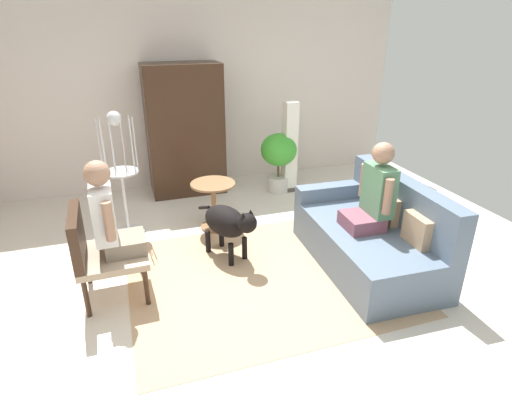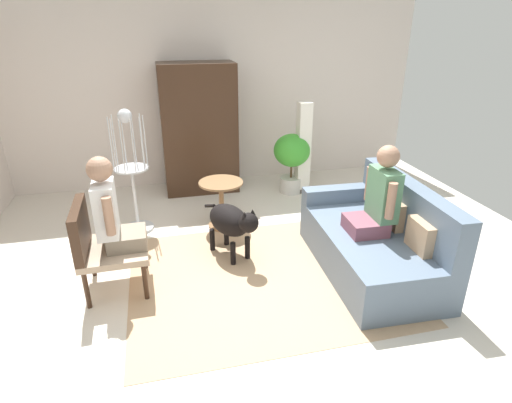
{
  "view_description": "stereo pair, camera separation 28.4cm",
  "coord_description": "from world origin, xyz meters",
  "px_view_note": "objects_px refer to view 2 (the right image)",
  "views": [
    {
      "loc": [
        -1.08,
        -3.44,
        2.34
      ],
      "look_at": [
        0.01,
        -0.13,
        0.82
      ],
      "focal_mm": 29.44,
      "sensor_mm": 36.0,
      "label": 1
    },
    {
      "loc": [
        -0.81,
        -3.52,
        2.34
      ],
      "look_at": [
        0.01,
        -0.13,
        0.82
      ],
      "focal_mm": 29.44,
      "sensor_mm": 36.0,
      "label": 2
    }
  ],
  "objects_px": {
    "person_on_armchair": "(111,211)",
    "bird_cage_stand": "(132,174)",
    "dog": "(231,221)",
    "column_lamp": "(303,149)",
    "person_on_couch": "(379,198)",
    "potted_plant": "(292,156)",
    "armchair": "(99,242)",
    "round_end_table": "(221,199)",
    "armoire_cabinet": "(199,129)",
    "couch": "(376,241)"
  },
  "relations": [
    {
      "from": "bird_cage_stand",
      "to": "column_lamp",
      "type": "distance_m",
      "value": 2.42
    },
    {
      "from": "person_on_armchair",
      "to": "potted_plant",
      "type": "distance_m",
      "value": 2.99
    },
    {
      "from": "person_on_couch",
      "to": "column_lamp",
      "type": "relative_size",
      "value": 0.66
    },
    {
      "from": "potted_plant",
      "to": "person_on_armchair",
      "type": "bearing_deg",
      "value": -140.46
    },
    {
      "from": "couch",
      "to": "bird_cage_stand",
      "type": "xyz_separation_m",
      "value": [
        -2.34,
        1.45,
        0.4
      ]
    },
    {
      "from": "couch",
      "to": "bird_cage_stand",
      "type": "relative_size",
      "value": 1.2
    },
    {
      "from": "person_on_couch",
      "to": "potted_plant",
      "type": "distance_m",
      "value": 2.19
    },
    {
      "from": "person_on_couch",
      "to": "potted_plant",
      "type": "height_order",
      "value": "person_on_couch"
    },
    {
      "from": "armchair",
      "to": "person_on_armchair",
      "type": "relative_size",
      "value": 1.0
    },
    {
      "from": "armchair",
      "to": "column_lamp",
      "type": "bearing_deg",
      "value": 35.95
    },
    {
      "from": "round_end_table",
      "to": "column_lamp",
      "type": "bearing_deg",
      "value": 33.07
    },
    {
      "from": "armchair",
      "to": "potted_plant",
      "type": "bearing_deg",
      "value": 37.92
    },
    {
      "from": "potted_plant",
      "to": "round_end_table",
      "type": "bearing_deg",
      "value": -142.99
    },
    {
      "from": "person_on_couch",
      "to": "dog",
      "type": "height_order",
      "value": "person_on_couch"
    },
    {
      "from": "couch",
      "to": "dog",
      "type": "bearing_deg",
      "value": 157.24
    },
    {
      "from": "person_on_armchair",
      "to": "person_on_couch",
      "type": "bearing_deg",
      "value": -6.62
    },
    {
      "from": "armchair",
      "to": "bird_cage_stand",
      "type": "relative_size",
      "value": 0.59
    },
    {
      "from": "person_on_couch",
      "to": "column_lamp",
      "type": "height_order",
      "value": "column_lamp"
    },
    {
      "from": "dog",
      "to": "couch",
      "type": "bearing_deg",
      "value": -22.76
    },
    {
      "from": "dog",
      "to": "armoire_cabinet",
      "type": "xyz_separation_m",
      "value": [
        -0.08,
        2.02,
        0.5
      ]
    },
    {
      "from": "person_on_armchair",
      "to": "bird_cage_stand",
      "type": "bearing_deg",
      "value": 83.45
    },
    {
      "from": "person_on_armchair",
      "to": "armoire_cabinet",
      "type": "distance_m",
      "value": 2.55
    },
    {
      "from": "round_end_table",
      "to": "bird_cage_stand",
      "type": "height_order",
      "value": "bird_cage_stand"
    },
    {
      "from": "dog",
      "to": "column_lamp",
      "type": "bearing_deg",
      "value": 49.76
    },
    {
      "from": "armchair",
      "to": "bird_cage_stand",
      "type": "height_order",
      "value": "bird_cage_stand"
    },
    {
      "from": "armchair",
      "to": "round_end_table",
      "type": "bearing_deg",
      "value": 38.72
    },
    {
      "from": "couch",
      "to": "person_on_armchair",
      "type": "height_order",
      "value": "person_on_armchair"
    },
    {
      "from": "couch",
      "to": "dog",
      "type": "distance_m",
      "value": 1.47
    },
    {
      "from": "bird_cage_stand",
      "to": "armchair",
      "type": "bearing_deg",
      "value": -103.1
    },
    {
      "from": "couch",
      "to": "bird_cage_stand",
      "type": "distance_m",
      "value": 2.78
    },
    {
      "from": "couch",
      "to": "dog",
      "type": "relative_size",
      "value": 2.17
    },
    {
      "from": "armoire_cabinet",
      "to": "person_on_armchair",
      "type": "bearing_deg",
      "value": -114.19
    },
    {
      "from": "armchair",
      "to": "person_on_armchair",
      "type": "bearing_deg",
      "value": 1.28
    },
    {
      "from": "round_end_table",
      "to": "bird_cage_stand",
      "type": "bearing_deg",
      "value": 170.33
    },
    {
      "from": "dog",
      "to": "potted_plant",
      "type": "height_order",
      "value": "potted_plant"
    },
    {
      "from": "round_end_table",
      "to": "armoire_cabinet",
      "type": "height_order",
      "value": "armoire_cabinet"
    },
    {
      "from": "dog",
      "to": "armchair",
      "type": "bearing_deg",
      "value": -166.33
    },
    {
      "from": "couch",
      "to": "bird_cage_stand",
      "type": "height_order",
      "value": "bird_cage_stand"
    },
    {
      "from": "person_on_couch",
      "to": "round_end_table",
      "type": "bearing_deg",
      "value": 134.99
    },
    {
      "from": "armchair",
      "to": "column_lamp",
      "type": "relative_size",
      "value": 0.66
    },
    {
      "from": "person_on_armchair",
      "to": "column_lamp",
      "type": "relative_size",
      "value": 0.66
    },
    {
      "from": "person_on_couch",
      "to": "column_lamp",
      "type": "distance_m",
      "value": 2.17
    },
    {
      "from": "person_on_couch",
      "to": "dog",
      "type": "xyz_separation_m",
      "value": [
        -1.31,
        0.59,
        -0.38
      ]
    },
    {
      "from": "person_on_couch",
      "to": "round_end_table",
      "type": "distance_m",
      "value": 1.89
    },
    {
      "from": "armchair",
      "to": "bird_cage_stand",
      "type": "xyz_separation_m",
      "value": [
        0.28,
        1.19,
        0.21
      ]
    },
    {
      "from": "person_on_couch",
      "to": "potted_plant",
      "type": "relative_size",
      "value": 0.99
    },
    {
      "from": "dog",
      "to": "armoire_cabinet",
      "type": "distance_m",
      "value": 2.09
    },
    {
      "from": "dog",
      "to": "armoire_cabinet",
      "type": "bearing_deg",
      "value": 92.18
    },
    {
      "from": "column_lamp",
      "to": "person_on_couch",
      "type": "bearing_deg",
      "value": -90.51
    },
    {
      "from": "dog",
      "to": "potted_plant",
      "type": "bearing_deg",
      "value": 53.6
    }
  ]
}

